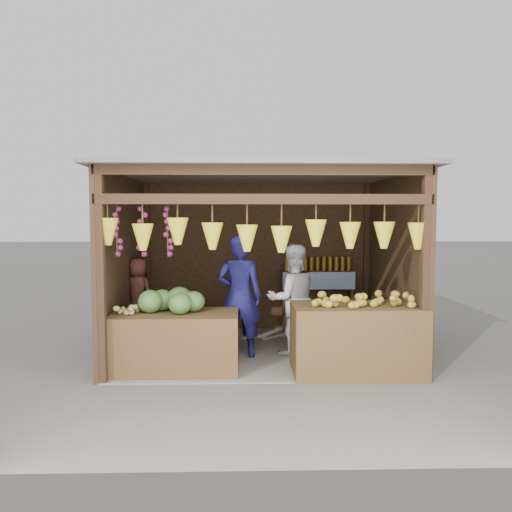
% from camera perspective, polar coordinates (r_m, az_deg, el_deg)
% --- Properties ---
extents(ground, '(80.00, 80.00, 0.00)m').
position_cam_1_polar(ground, '(7.59, 0.48, -10.82)').
color(ground, '#514F49').
rests_on(ground, ground).
extents(stall_structure, '(4.30, 3.30, 2.66)m').
position_cam_1_polar(stall_structure, '(7.30, 0.23, 1.84)').
color(stall_structure, slate).
rests_on(stall_structure, ground).
extents(back_shelf, '(1.25, 0.32, 1.32)m').
position_cam_1_polar(back_shelf, '(8.78, 7.06, -3.01)').
color(back_shelf, '#382314').
rests_on(back_shelf, ground).
extents(counter_left, '(1.62, 0.85, 0.77)m').
position_cam_1_polar(counter_left, '(6.61, -9.21, -9.69)').
color(counter_left, '#4B2D19').
rests_on(counter_left, ground).
extents(counter_right, '(1.63, 0.85, 0.88)m').
position_cam_1_polar(counter_right, '(6.55, 11.43, -9.32)').
color(counter_right, '#463017').
rests_on(counter_right, ground).
extents(stool, '(0.34, 0.34, 0.32)m').
position_cam_1_polar(stool, '(7.95, -13.29, -9.07)').
color(stool, black).
rests_on(stool, ground).
extents(man_standing, '(0.69, 0.49, 1.76)m').
position_cam_1_polar(man_standing, '(7.08, -1.89, -4.64)').
color(man_standing, '#16144B').
rests_on(man_standing, ground).
extents(woman_standing, '(0.90, 0.76, 1.61)m').
position_cam_1_polar(woman_standing, '(7.31, 4.20, -4.94)').
color(woman_standing, silver).
rests_on(woman_standing, ground).
extents(vendor_seated, '(0.62, 0.56, 1.07)m').
position_cam_1_polar(vendor_seated, '(7.82, -13.37, -4.11)').
color(vendor_seated, '#502820').
rests_on(vendor_seated, stool).
extents(melon_pile, '(1.00, 0.50, 0.32)m').
position_cam_1_polar(melon_pile, '(6.56, -9.53, -4.95)').
color(melon_pile, '#124413').
rests_on(melon_pile, counter_left).
extents(tanfruit_pile, '(0.34, 0.40, 0.13)m').
position_cam_1_polar(tanfruit_pile, '(6.60, -14.54, -5.82)').
color(tanfruit_pile, olive).
rests_on(tanfruit_pile, counter_left).
extents(mango_pile, '(1.40, 0.64, 0.22)m').
position_cam_1_polar(mango_pile, '(6.41, 11.79, -4.61)').
color(mango_pile, orange).
rests_on(mango_pile, counter_right).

